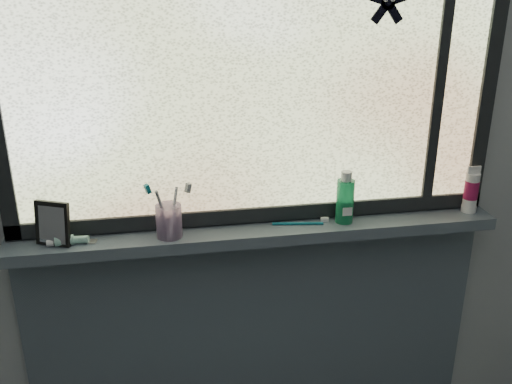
{
  "coord_description": "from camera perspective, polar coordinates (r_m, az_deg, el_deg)",
  "views": [
    {
      "loc": [
        -0.31,
        -0.44,
        1.82
      ],
      "look_at": [
        -0.04,
        1.05,
        1.22
      ],
      "focal_mm": 40.0,
      "sensor_mm": 36.0,
      "label": 1
    }
  ],
  "objects": [
    {
      "name": "vanity_mirror",
      "position": [
        1.85,
        -19.69,
        -2.99
      ],
      "size": [
        0.12,
        0.1,
        0.14
      ],
      "primitive_type": "cube",
      "rotation": [
        0.0,
        0.0,
        -0.41
      ],
      "color": "black",
      "rests_on": "windowsill"
    },
    {
      "name": "mouthwash_bottle",
      "position": [
        1.91,
        8.91,
        -0.49
      ],
      "size": [
        0.07,
        0.07,
        0.15
      ],
      "primitive_type": "cylinder",
      "rotation": [
        0.0,
        0.0,
        0.19
      ],
      "color": "#1E9F62",
      "rests_on": "windowsill"
    },
    {
      "name": "windowsill",
      "position": [
        1.89,
        0.36,
        -4.16
      ],
      "size": [
        1.62,
        0.14,
        0.04
      ],
      "primitive_type": "cube",
      "color": "#495662",
      "rests_on": "wall_back"
    },
    {
      "name": "cream_tube",
      "position": [
        2.11,
        20.76,
        0.41
      ],
      "size": [
        0.06,
        0.06,
        0.12
      ],
      "primitive_type": "cylinder",
      "rotation": [
        0.0,
        0.0,
        0.41
      ],
      "color": "silver",
      "rests_on": "windowsill"
    },
    {
      "name": "frame_mullion",
      "position": [
        1.97,
        18.01,
        12.1
      ],
      "size": [
        0.03,
        0.03,
        1.0
      ],
      "primitive_type": "cube",
      "color": "black",
      "rests_on": "wall_back"
    },
    {
      "name": "toothbrush_cup",
      "position": [
        1.82,
        -8.69,
        -2.88
      ],
      "size": [
        0.11,
        0.11,
        0.11
      ],
      "primitive_type": "cylinder",
      "rotation": [
        0.0,
        0.0,
        0.43
      ],
      "color": "#D0AAE1",
      "rests_on": "windowsill"
    },
    {
      "name": "toothpaste_tube",
      "position": [
        1.85,
        -18.05,
        -4.58
      ],
      "size": [
        0.18,
        0.04,
        0.03
      ],
      "primitive_type": null,
      "rotation": [
        0.0,
        0.0,
        0.03
      ],
      "color": "white",
      "rests_on": "windowsill"
    },
    {
      "name": "frame_bottom",
      "position": [
        1.91,
        0.1,
        -2.19
      ],
      "size": [
        1.6,
        0.03,
        0.05
      ],
      "primitive_type": "cube",
      "color": "black",
      "rests_on": "windowsill"
    },
    {
      "name": "toothbrush_lying",
      "position": [
        1.9,
        4.21,
        -3.09
      ],
      "size": [
        0.21,
        0.05,
        0.01
      ],
      "primitive_type": null,
      "rotation": [
        0.0,
        0.0,
        -0.15
      ],
      "color": "#0C6374",
      "rests_on": "windowsill"
    },
    {
      "name": "starfish_sticker",
      "position": [
        1.85,
        13.06,
        18.0
      ],
      "size": [
        0.15,
        0.02,
        0.15
      ],
      "primitive_type": null,
      "color": "black",
      "rests_on": "window_pane"
    },
    {
      "name": "wall_back",
      "position": [
        1.86,
        -0.04,
        3.78
      ],
      "size": [
        3.0,
        0.01,
        2.5
      ],
      "primitive_type": "cube",
      "color": "#9EA3A8",
      "rests_on": "ground"
    },
    {
      "name": "sill_apron",
      "position": [
        2.2,
        0.05,
        -15.55
      ],
      "size": [
        1.62,
        0.02,
        0.98
      ],
      "primitive_type": "cube",
      "color": "#495662",
      "rests_on": "floor"
    },
    {
      "name": "frame_right",
      "position": [
        2.05,
        22.44,
        11.9
      ],
      "size": [
        0.05,
        0.03,
        1.1
      ],
      "primitive_type": "cube",
      "color": "black",
      "rests_on": "wall_back"
    },
    {
      "name": "window_pane",
      "position": [
        1.77,
        0.09,
        12.2
      ],
      "size": [
        1.5,
        0.01,
        1.0
      ],
      "primitive_type": "cube",
      "color": "silver",
      "rests_on": "wall_back"
    }
  ]
}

